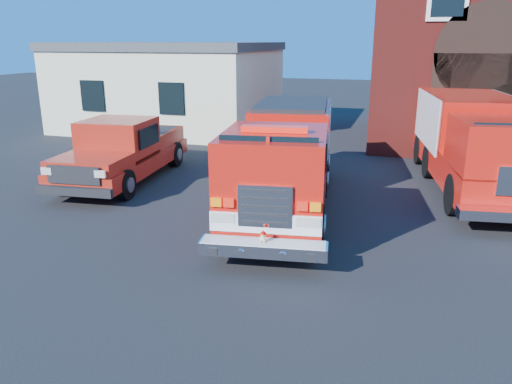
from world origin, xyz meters
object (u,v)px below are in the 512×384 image
(secondary_truck, at_px, (475,140))
(fire_engine, at_px, (286,157))
(side_building, at_px, (171,85))
(pickup_truck, at_px, (124,151))

(secondary_truck, bearing_deg, fire_engine, -145.79)
(fire_engine, xyz_separation_m, secondary_truck, (5.16, 3.51, 0.12))
(side_building, bearing_deg, pickup_truck, -72.42)
(side_building, relative_size, fire_engine, 1.15)
(pickup_truck, xyz_separation_m, secondary_truck, (10.88, 2.45, 0.53))
(fire_engine, bearing_deg, secondary_truck, 34.21)
(pickup_truck, relative_size, secondary_truck, 0.73)
(fire_engine, bearing_deg, pickup_truck, 169.49)
(secondary_truck, bearing_deg, side_building, 151.74)
(side_building, height_order, secondary_truck, side_building)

